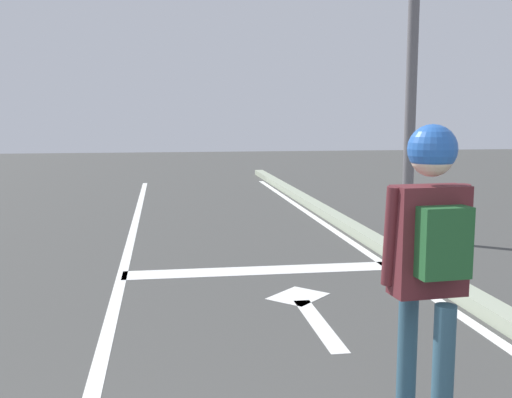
# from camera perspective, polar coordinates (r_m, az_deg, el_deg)

# --- Properties ---
(lane_line_center) EXTENTS (0.12, 20.00, 0.01)m
(lane_line_center) POSITION_cam_1_polar(r_m,az_deg,el_deg) (7.12, -12.46, -7.37)
(lane_line_center) COLOR white
(lane_line_center) RESTS_ON ground
(lane_line_curbside) EXTENTS (0.12, 20.00, 0.01)m
(lane_line_curbside) POSITION_cam_1_polar(r_m,az_deg,el_deg) (7.60, 12.54, -6.41)
(lane_line_curbside) COLOR white
(lane_line_curbside) RESTS_ON ground
(stop_bar) EXTENTS (3.35, 0.40, 0.01)m
(stop_bar) POSITION_cam_1_polar(r_m,az_deg,el_deg) (7.39, 0.80, -6.63)
(stop_bar) COLOR white
(stop_bar) RESTS_ON ground
(lane_arrow_stem) EXTENTS (0.16, 1.40, 0.01)m
(lane_arrow_stem) POSITION_cam_1_polar(r_m,az_deg,el_deg) (5.60, 5.86, -11.46)
(lane_arrow_stem) COLOR white
(lane_arrow_stem) RESTS_ON ground
(lane_arrow_head) EXTENTS (0.71, 0.71, 0.01)m
(lane_arrow_head) POSITION_cam_1_polar(r_m,az_deg,el_deg) (6.38, 3.93, -8.99)
(lane_arrow_head) COLOR white
(lane_arrow_head) RESTS_ON ground
(curb_strip) EXTENTS (0.24, 24.00, 0.14)m
(curb_strip) POSITION_cam_1_polar(r_m,az_deg,el_deg) (7.68, 14.30, -5.81)
(curb_strip) COLOR #9AA48C
(curb_strip) RESTS_ON ground
(skater) EXTENTS (0.47, 0.63, 1.72)m
(skater) POSITION_cam_1_polar(r_m,az_deg,el_deg) (3.32, 15.89, -4.07)
(skater) COLOR #305366
(skater) RESTS_ON skateboard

